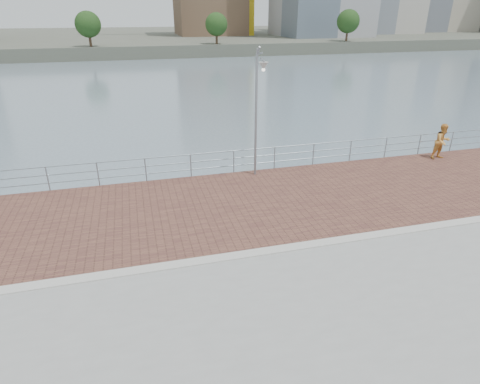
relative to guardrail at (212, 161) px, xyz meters
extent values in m
plane|color=slate|center=(0.00, -7.00, -2.69)|extent=(400.00, 400.00, 0.00)
cube|color=brown|center=(0.00, -3.40, -0.68)|extent=(40.00, 6.80, 0.02)
cube|color=#B7B5AD|center=(0.00, -7.00, -0.66)|extent=(40.00, 0.40, 0.06)
cube|color=#4C5142|center=(0.00, 115.50, -1.44)|extent=(320.00, 95.00, 2.50)
cylinder|color=#8C9EA8|center=(-7.18, 0.00, -0.14)|extent=(0.06, 0.06, 1.10)
cylinder|color=#8C9EA8|center=(-5.13, 0.00, -0.14)|extent=(0.06, 0.06, 1.10)
cylinder|color=#8C9EA8|center=(-3.08, 0.00, -0.14)|extent=(0.06, 0.06, 1.10)
cylinder|color=#8C9EA8|center=(-1.03, 0.00, -0.14)|extent=(0.06, 0.06, 1.10)
cylinder|color=#8C9EA8|center=(1.03, 0.00, -0.14)|extent=(0.06, 0.06, 1.10)
cylinder|color=#8C9EA8|center=(3.08, 0.00, -0.14)|extent=(0.06, 0.06, 1.10)
cylinder|color=#8C9EA8|center=(5.13, 0.00, -0.14)|extent=(0.06, 0.06, 1.10)
cylinder|color=#8C9EA8|center=(7.18, 0.00, -0.14)|extent=(0.06, 0.06, 1.10)
cylinder|color=#8C9EA8|center=(9.24, 0.00, -0.14)|extent=(0.06, 0.06, 1.10)
cylinder|color=#8C9EA8|center=(11.29, 0.00, -0.14)|extent=(0.06, 0.06, 1.10)
cylinder|color=#8C9EA8|center=(13.34, 0.00, -0.14)|extent=(0.06, 0.06, 1.10)
cylinder|color=#8C9EA8|center=(0.00, 0.00, 0.41)|extent=(39.00, 0.05, 0.05)
cylinder|color=#8C9EA8|center=(0.00, 0.00, 0.03)|extent=(39.00, 0.05, 0.05)
cylinder|color=#8C9EA8|center=(0.00, 0.00, -0.33)|extent=(39.00, 0.05, 0.05)
cylinder|color=gray|center=(1.94, -0.50, 2.05)|extent=(0.11, 0.11, 5.48)
cylinder|color=gray|center=(1.94, -0.96, 4.79)|extent=(0.07, 0.91, 0.07)
cone|color=#B2B2AD|center=(1.94, -1.41, 4.61)|extent=(0.40, 0.40, 0.32)
imported|color=gold|center=(11.93, -0.88, 0.25)|extent=(0.95, 0.77, 1.85)
cylinder|color=#473323|center=(-10.00, 70.00, 1.68)|extent=(0.50, 0.50, 3.75)
sphere|color=#193814|center=(-10.00, 70.00, 3.83)|extent=(4.82, 4.82, 4.82)
cylinder|color=#473323|center=(15.00, 70.00, 1.59)|extent=(0.50, 0.50, 3.57)
sphere|color=#193814|center=(15.00, 70.00, 3.63)|extent=(4.58, 4.58, 4.58)
cylinder|color=#473323|center=(45.00, 70.00, 1.76)|extent=(0.50, 0.50, 3.91)
sphere|color=#193814|center=(45.00, 70.00, 3.99)|extent=(5.02, 5.02, 5.02)
camera|label=1|loc=(-3.31, -17.40, 6.48)|focal=30.00mm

